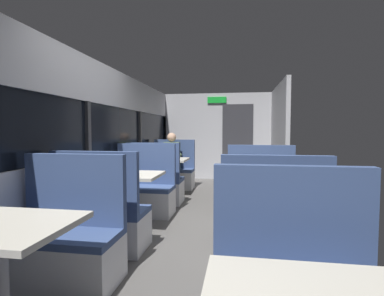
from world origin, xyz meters
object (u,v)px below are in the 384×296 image
object	(u,v)px
dining_table_mid_window	(126,181)
dining_table_far_window	(165,164)
bench_near_window_facing_entry	(66,245)
bench_mid_window_facing_entry	(143,193)
bench_far_window_facing_entry	(173,174)
dining_table_rear_aisle	(266,188)
bench_rear_aisle_facing_entry	(261,200)
bench_far_window_facing_end	(156,185)
bench_rear_aisle_facing_end	(273,236)
seated_passenger	(172,165)
bench_mid_window_facing_end	(102,220)

from	to	relation	value
dining_table_mid_window	dining_table_far_window	xyz separation A→B (m)	(0.00, 2.09, 0.00)
bench_near_window_facing_entry	bench_mid_window_facing_entry	bearing A→B (deg)	90.00
dining_table_mid_window	bench_far_window_facing_entry	distance (m)	2.80
dining_table_mid_window	bench_mid_window_facing_entry	world-z (taller)	bench_mid_window_facing_entry
dining_table_far_window	dining_table_rear_aisle	xyz separation A→B (m)	(1.79, -2.29, 0.00)
dining_table_far_window	bench_rear_aisle_facing_entry	xyz separation A→B (m)	(1.79, -1.59, -0.31)
bench_far_window_facing_end	bench_rear_aisle_facing_end	bearing A→B (deg)	-51.94
seated_passenger	bench_mid_window_facing_end	bearing A→B (deg)	-90.00
bench_far_window_facing_entry	bench_mid_window_facing_entry	bearing A→B (deg)	-90.00
dining_table_rear_aisle	bench_far_window_facing_end	bearing A→B (deg)	138.44
bench_near_window_facing_entry	bench_rear_aisle_facing_end	world-z (taller)	same
bench_far_window_facing_end	dining_table_rear_aisle	world-z (taller)	bench_far_window_facing_end
dining_table_rear_aisle	seated_passenger	xyz separation A→B (m)	(-1.79, 2.91, -0.10)
bench_mid_window_facing_end	bench_rear_aisle_facing_entry	world-z (taller)	same
bench_far_window_facing_end	bench_rear_aisle_facing_entry	size ratio (longest dim) A/B	1.00
dining_table_mid_window	dining_table_rear_aisle	xyz separation A→B (m)	(1.79, -0.20, 0.00)
bench_mid_window_facing_end	dining_table_rear_aisle	world-z (taller)	bench_mid_window_facing_end
dining_table_mid_window	seated_passenger	xyz separation A→B (m)	(0.00, 2.71, -0.10)
bench_mid_window_facing_end	bench_far_window_facing_end	xyz separation A→B (m)	(0.00, 2.09, 0.00)
dining_table_far_window	seated_passenger	size ratio (longest dim) A/B	0.71
bench_mid_window_facing_end	bench_far_window_facing_end	size ratio (longest dim) A/B	1.00
bench_mid_window_facing_end	bench_far_window_facing_end	distance (m)	2.09
dining_table_far_window	bench_mid_window_facing_end	bearing A→B (deg)	-90.00
dining_table_rear_aisle	bench_rear_aisle_facing_end	world-z (taller)	bench_rear_aisle_facing_end
dining_table_far_window	bench_far_window_facing_entry	world-z (taller)	bench_far_window_facing_entry
bench_far_window_facing_end	seated_passenger	xyz separation A→B (m)	(0.00, 1.33, 0.21)
dining_table_mid_window	bench_far_window_facing_end	size ratio (longest dim) A/B	0.82
dining_table_far_window	dining_table_rear_aisle	size ratio (longest dim) A/B	1.00
dining_table_rear_aisle	dining_table_mid_window	bearing A→B (deg)	173.62
bench_rear_aisle_facing_end	bench_rear_aisle_facing_entry	distance (m)	1.40
bench_near_window_facing_entry	bench_mid_window_facing_end	bearing A→B (deg)	90.00
bench_near_window_facing_entry	dining_table_rear_aisle	size ratio (longest dim) A/B	1.22
bench_near_window_facing_entry	bench_mid_window_facing_entry	world-z (taller)	same
bench_mid_window_facing_entry	dining_table_rear_aisle	xyz separation A→B (m)	(1.79, -0.90, 0.31)
bench_far_window_facing_end	dining_table_rear_aisle	bearing A→B (deg)	-41.56
bench_mid_window_facing_entry	dining_table_far_window	world-z (taller)	bench_mid_window_facing_entry
bench_far_window_facing_entry	dining_table_mid_window	bearing A→B (deg)	-90.00
bench_mid_window_facing_end	bench_mid_window_facing_entry	distance (m)	1.40
bench_far_window_facing_end	bench_rear_aisle_facing_entry	xyz separation A→B (m)	(1.79, -0.89, 0.00)
bench_far_window_facing_end	bench_mid_window_facing_end	bearing A→B (deg)	-90.00
bench_mid_window_facing_end	bench_mid_window_facing_entry	size ratio (longest dim) A/B	1.00
dining_table_far_window	bench_far_window_facing_end	world-z (taller)	bench_far_window_facing_end
bench_far_window_facing_end	bench_rear_aisle_facing_end	size ratio (longest dim) A/B	1.00
dining_table_rear_aisle	bench_rear_aisle_facing_entry	bearing A→B (deg)	90.00
bench_mid_window_facing_entry	seated_passenger	world-z (taller)	seated_passenger
dining_table_far_window	bench_rear_aisle_facing_end	xyz separation A→B (m)	(1.79, -2.99, -0.31)
bench_near_window_facing_entry	bench_mid_window_facing_end	world-z (taller)	same
bench_mid_window_facing_entry	seated_passenger	size ratio (longest dim) A/B	0.87
bench_near_window_facing_entry	dining_table_far_window	distance (m)	3.49
bench_near_window_facing_entry	seated_passenger	bearing A→B (deg)	90.00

